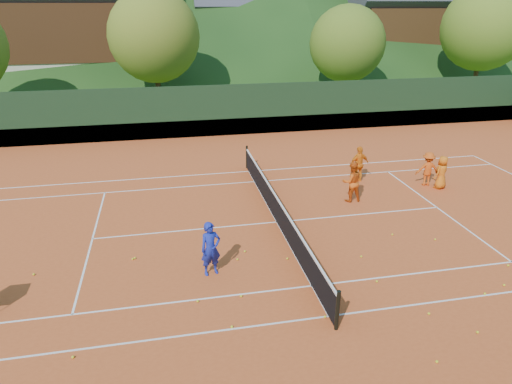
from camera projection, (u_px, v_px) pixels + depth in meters
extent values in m
plane|color=#33561B|center=(277.00, 223.00, 16.53)|extent=(400.00, 400.00, 0.00)
cube|color=#BB491E|center=(277.00, 222.00, 16.52)|extent=(40.00, 24.00, 0.02)
imported|color=#1927A4|center=(211.00, 249.00, 13.08)|extent=(0.68, 0.53, 1.64)
imported|color=#D75513|center=(352.00, 182.00, 17.99)|extent=(0.81, 0.63, 1.63)
imported|color=orange|center=(359.00, 164.00, 19.98)|extent=(1.00, 0.56, 1.61)
imported|color=orange|center=(442.00, 172.00, 19.27)|extent=(0.83, 0.71, 1.43)
imported|color=#D64F13|center=(428.00, 169.00, 19.60)|extent=(1.05, 0.72, 1.49)
sphere|color=yellow|center=(245.00, 251.00, 14.51)|extent=(0.07, 0.07, 0.07)
sphere|color=yellow|center=(392.00, 235.00, 15.56)|extent=(0.07, 0.07, 0.07)
sphere|color=yellow|center=(198.00, 301.00, 12.09)|extent=(0.07, 0.07, 0.07)
sphere|color=yellow|center=(325.00, 317.00, 11.49)|extent=(0.07, 0.07, 0.07)
sphere|color=yellow|center=(241.00, 296.00, 12.29)|extent=(0.07, 0.07, 0.07)
sphere|color=yellow|center=(73.00, 357.00, 10.18)|extent=(0.07, 0.07, 0.07)
sphere|color=yellow|center=(237.00, 259.00, 14.06)|extent=(0.07, 0.07, 0.07)
sphere|color=yellow|center=(377.00, 281.00, 12.94)|extent=(0.07, 0.07, 0.07)
sphere|color=yellow|center=(508.00, 265.00, 13.73)|extent=(0.07, 0.07, 0.07)
sphere|color=yellow|center=(232.00, 327.00, 11.13)|extent=(0.07, 0.07, 0.07)
sphere|color=yellow|center=(435.00, 239.00, 15.24)|extent=(0.07, 0.07, 0.07)
sphere|color=yellow|center=(133.00, 259.00, 14.08)|extent=(0.07, 0.07, 0.07)
sphere|color=yellow|center=(429.00, 314.00, 11.60)|extent=(0.07, 0.07, 0.07)
sphere|color=yellow|center=(437.00, 362.00, 10.05)|extent=(0.07, 0.07, 0.07)
sphere|color=yellow|center=(135.00, 258.00, 14.13)|extent=(0.07, 0.07, 0.07)
sphere|color=yellow|center=(34.00, 274.00, 13.28)|extent=(0.07, 0.07, 0.07)
sphere|color=yellow|center=(361.00, 257.00, 14.21)|extent=(0.07, 0.07, 0.07)
sphere|color=yellow|center=(287.00, 259.00, 14.10)|extent=(0.07, 0.07, 0.07)
sphere|color=yellow|center=(504.00, 285.00, 12.77)|extent=(0.07, 0.07, 0.07)
sphere|color=yellow|center=(477.00, 332.00, 10.95)|extent=(0.07, 0.07, 0.07)
sphere|color=yellow|center=(485.00, 294.00, 12.39)|extent=(0.07, 0.07, 0.07)
cube|color=silver|center=(329.00, 316.00, 11.56)|extent=(23.77, 0.06, 0.00)
cube|color=white|center=(249.00, 171.00, 21.48)|extent=(23.77, 0.06, 0.00)
cube|color=white|center=(312.00, 286.00, 12.79)|extent=(23.77, 0.06, 0.00)
cube|color=white|center=(255.00, 182.00, 20.24)|extent=(23.77, 0.06, 0.00)
cube|color=white|center=(92.00, 239.00, 15.34)|extent=(0.06, 8.23, 0.00)
cube|color=white|center=(437.00, 207.00, 17.69)|extent=(0.06, 8.23, 0.00)
cube|color=white|center=(277.00, 222.00, 16.52)|extent=(12.80, 0.06, 0.00)
cube|color=white|center=(277.00, 222.00, 16.52)|extent=(0.06, 10.97, 0.00)
cube|color=black|center=(277.00, 211.00, 16.35)|extent=(0.03, 11.97, 0.90)
cube|color=white|center=(277.00, 199.00, 16.17)|extent=(0.05, 11.97, 0.06)
cylinder|color=black|center=(338.00, 310.00, 10.89)|extent=(0.10, 0.10, 1.10)
cylinder|color=black|center=(247.00, 157.00, 21.72)|extent=(0.10, 0.10, 1.10)
cube|color=black|center=(228.00, 110.00, 26.80)|extent=(40.00, 0.05, 3.00)
cube|color=#195927|center=(229.00, 127.00, 27.18)|extent=(40.40, 0.05, 1.00)
cube|color=beige|center=(90.00, 73.00, 41.28)|extent=(12.00, 9.00, 2.88)
cube|color=#371E0F|center=(85.00, 30.00, 39.86)|extent=(12.24, 9.18, 4.48)
cube|color=beige|center=(255.00, 66.00, 47.91)|extent=(11.00, 8.00, 2.52)
cube|color=#37210F|center=(255.00, 33.00, 46.67)|extent=(11.22, 8.16, 3.92)
cube|color=#424149|center=(255.00, 6.00, 45.69)|extent=(12.65, 8.82, 8.82)
cube|color=beige|center=(396.00, 66.00, 46.83)|extent=(10.00, 8.00, 2.70)
cube|color=#3A2110|center=(400.00, 31.00, 45.50)|extent=(10.20, 8.16, 4.20)
cube|color=#3D3D44|center=(403.00, 1.00, 44.47)|extent=(11.50, 8.82, 8.82)
cylinder|color=#3D2518|center=(158.00, 90.00, 33.33)|extent=(0.36, 0.36, 2.88)
sphere|color=#52711E|center=(154.00, 36.00, 31.89)|extent=(6.40, 6.40, 6.40)
cylinder|color=#3D2818|center=(344.00, 89.00, 35.07)|extent=(0.36, 0.36, 2.52)
sphere|color=#406A1C|center=(347.00, 44.00, 33.81)|extent=(5.60, 5.60, 5.60)
cylinder|color=#41291A|center=(475.00, 78.00, 38.08)|extent=(0.36, 0.36, 3.06)
sphere|color=#46711E|center=(484.00, 28.00, 36.55)|extent=(6.80, 6.80, 6.80)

